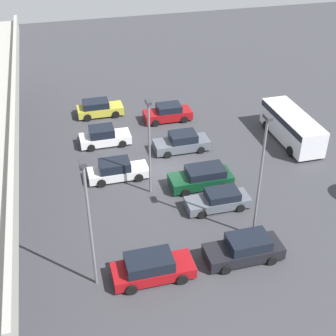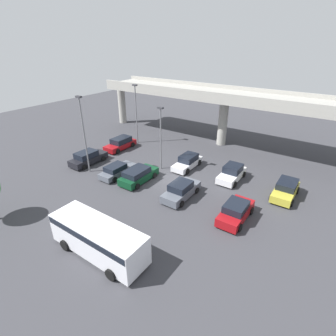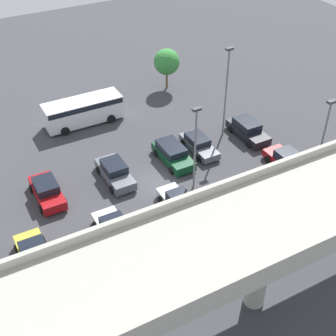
{
  "view_description": "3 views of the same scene",
  "coord_description": "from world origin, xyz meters",
  "px_view_note": "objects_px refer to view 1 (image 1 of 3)",
  "views": [
    {
      "loc": [
        -30.61,
        8.19,
        20.72
      ],
      "look_at": [
        -1.47,
        0.41,
        1.19
      ],
      "focal_mm": 50.0,
      "sensor_mm": 36.0,
      "label": 1
    },
    {
      "loc": [
        14.3,
        -20.98,
        14.26
      ],
      "look_at": [
        0.34,
        -0.69,
        2.0
      ],
      "focal_mm": 28.0,
      "sensor_mm": 36.0,
      "label": 2
    },
    {
      "loc": [
        13.66,
        27.58,
        24.94
      ],
      "look_at": [
        -0.93,
        0.59,
        1.53
      ],
      "focal_mm": 50.0,
      "sensor_mm": 36.0,
      "label": 3
    }
  ],
  "objects_px": {
    "parked_car_5": "(104,137)",
    "parked_car_8": "(245,249)",
    "parked_car_4": "(182,142)",
    "parked_car_6": "(168,113)",
    "shuttle_bus": "(292,125)",
    "parked_car_3": "(117,170)",
    "lamp_post_by_overpass": "(261,171)",
    "parked_car_1": "(219,200)",
    "lamp_post_near_aisle": "(149,141)",
    "parked_car_7": "(99,108)",
    "parked_car_0": "(152,268)",
    "lamp_post_mid_lot": "(89,217)",
    "parked_car_2": "(202,177)"
  },
  "relations": [
    {
      "from": "parked_car_4",
      "to": "lamp_post_near_aisle",
      "type": "bearing_deg",
      "value": 53.05
    },
    {
      "from": "parked_car_4",
      "to": "shuttle_bus",
      "type": "xyz_separation_m",
      "value": [
        -0.87,
        -9.86,
        0.77
      ]
    },
    {
      "from": "shuttle_bus",
      "to": "parked_car_8",
      "type": "bearing_deg",
      "value": 142.69
    },
    {
      "from": "shuttle_bus",
      "to": "lamp_post_mid_lot",
      "type": "xyz_separation_m",
      "value": [
        -12.61,
        19.05,
        3.45
      ]
    },
    {
      "from": "parked_car_4",
      "to": "lamp_post_mid_lot",
      "type": "xyz_separation_m",
      "value": [
        -13.48,
        9.19,
        4.22
      ]
    },
    {
      "from": "parked_car_2",
      "to": "lamp_post_mid_lot",
      "type": "height_order",
      "value": "lamp_post_mid_lot"
    },
    {
      "from": "parked_car_8",
      "to": "parked_car_0",
      "type": "bearing_deg",
      "value": 0.92
    },
    {
      "from": "parked_car_4",
      "to": "parked_car_5",
      "type": "height_order",
      "value": "parked_car_5"
    },
    {
      "from": "shuttle_bus",
      "to": "lamp_post_mid_lot",
      "type": "distance_m",
      "value": 23.1
    },
    {
      "from": "shuttle_bus",
      "to": "lamp_post_mid_lot",
      "type": "height_order",
      "value": "lamp_post_mid_lot"
    },
    {
      "from": "parked_car_1",
      "to": "lamp_post_mid_lot",
      "type": "distance_m",
      "value": 11.55
    },
    {
      "from": "parked_car_4",
      "to": "parked_car_6",
      "type": "height_order",
      "value": "parked_car_4"
    },
    {
      "from": "parked_car_7",
      "to": "lamp_post_by_overpass",
      "type": "xyz_separation_m",
      "value": [
        -20.42,
        -7.42,
        4.37
      ]
    },
    {
      "from": "parked_car_3",
      "to": "lamp_post_near_aisle",
      "type": "distance_m",
      "value": 4.93
    },
    {
      "from": "parked_car_1",
      "to": "lamp_post_by_overpass",
      "type": "distance_m",
      "value": 5.77
    },
    {
      "from": "parked_car_8",
      "to": "lamp_post_by_overpass",
      "type": "xyz_separation_m",
      "value": [
        1.87,
        -1.43,
        4.36
      ]
    },
    {
      "from": "parked_car_1",
      "to": "parked_car_7",
      "type": "distance_m",
      "value": 18.08
    },
    {
      "from": "parked_car_7",
      "to": "lamp_post_near_aisle",
      "type": "xyz_separation_m",
      "value": [
        -13.86,
        -1.94,
        3.67
      ]
    },
    {
      "from": "parked_car_3",
      "to": "lamp_post_by_overpass",
      "type": "relative_size",
      "value": 0.53
    },
    {
      "from": "lamp_post_by_overpass",
      "to": "parked_car_4",
      "type": "bearing_deg",
      "value": 6.96
    },
    {
      "from": "parked_car_0",
      "to": "parked_car_8",
      "type": "relative_size",
      "value": 1.0
    },
    {
      "from": "parked_car_1",
      "to": "lamp_post_near_aisle",
      "type": "bearing_deg",
      "value": -35.79
    },
    {
      "from": "lamp_post_near_aisle",
      "to": "lamp_post_mid_lot",
      "type": "bearing_deg",
      "value": 147.55
    },
    {
      "from": "shuttle_bus",
      "to": "lamp_post_near_aisle",
      "type": "xyz_separation_m",
      "value": [
        -4.49,
        13.89,
        2.92
      ]
    },
    {
      "from": "parked_car_6",
      "to": "parked_car_7",
      "type": "bearing_deg",
      "value": -23.51
    },
    {
      "from": "parked_car_4",
      "to": "parked_car_5",
      "type": "distance_m",
      "value": 6.87
    },
    {
      "from": "parked_car_0",
      "to": "parked_car_4",
      "type": "xyz_separation_m",
      "value": [
        13.87,
        -5.93,
        -0.03
      ]
    },
    {
      "from": "parked_car_2",
      "to": "parked_car_7",
      "type": "bearing_deg",
      "value": -67.13
    },
    {
      "from": "parked_car_0",
      "to": "parked_car_5",
      "type": "bearing_deg",
      "value": 91.29
    },
    {
      "from": "parked_car_3",
      "to": "parked_car_4",
      "type": "height_order",
      "value": "parked_car_4"
    },
    {
      "from": "parked_car_1",
      "to": "shuttle_bus",
      "type": "xyz_separation_m",
      "value": [
        7.59,
        -9.58,
        0.86
      ]
    },
    {
      "from": "parked_car_0",
      "to": "parked_car_3",
      "type": "relative_size",
      "value": 1.04
    },
    {
      "from": "parked_car_8",
      "to": "lamp_post_mid_lot",
      "type": "height_order",
      "value": "lamp_post_mid_lot"
    },
    {
      "from": "parked_car_2",
      "to": "lamp_post_by_overpass",
      "type": "xyz_separation_m",
      "value": [
        -6.35,
        -1.49,
        4.36
      ]
    },
    {
      "from": "parked_car_8",
      "to": "lamp_post_mid_lot",
      "type": "distance_m",
      "value": 10.13
    },
    {
      "from": "parked_car_8",
      "to": "parked_car_3",
      "type": "bearing_deg",
      "value": -60.59
    },
    {
      "from": "parked_car_7",
      "to": "lamp_post_by_overpass",
      "type": "relative_size",
      "value": 0.5
    },
    {
      "from": "parked_car_7",
      "to": "shuttle_bus",
      "type": "height_order",
      "value": "shuttle_bus"
    },
    {
      "from": "parked_car_3",
      "to": "lamp_post_by_overpass",
      "type": "bearing_deg",
      "value": -50.03
    },
    {
      "from": "parked_car_1",
      "to": "lamp_post_mid_lot",
      "type": "bearing_deg",
      "value": 27.91
    },
    {
      "from": "parked_car_1",
      "to": "lamp_post_near_aisle",
      "type": "distance_m",
      "value": 6.52
    },
    {
      "from": "lamp_post_by_overpass",
      "to": "lamp_post_near_aisle",
      "type": "bearing_deg",
      "value": 39.89
    },
    {
      "from": "lamp_post_near_aisle",
      "to": "parked_car_3",
      "type": "bearing_deg",
      "value": 40.18
    },
    {
      "from": "parked_car_2",
      "to": "parked_car_7",
      "type": "height_order",
      "value": "parked_car_2"
    },
    {
      "from": "parked_car_7",
      "to": "parked_car_8",
      "type": "bearing_deg",
      "value": -74.95
    },
    {
      "from": "parked_car_0",
      "to": "lamp_post_near_aisle",
      "type": "relative_size",
      "value": 0.65
    },
    {
      "from": "parked_car_4",
      "to": "parked_car_6",
      "type": "distance_m",
      "value": 5.79
    },
    {
      "from": "parked_car_8",
      "to": "parked_car_7",
      "type": "bearing_deg",
      "value": -74.95
    },
    {
      "from": "parked_car_5",
      "to": "parked_car_8",
      "type": "xyz_separation_m",
      "value": [
        -16.52,
        -6.33,
        0.02
      ]
    },
    {
      "from": "parked_car_7",
      "to": "parked_car_5",
      "type": "bearing_deg",
      "value": -93.32
    }
  ]
}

